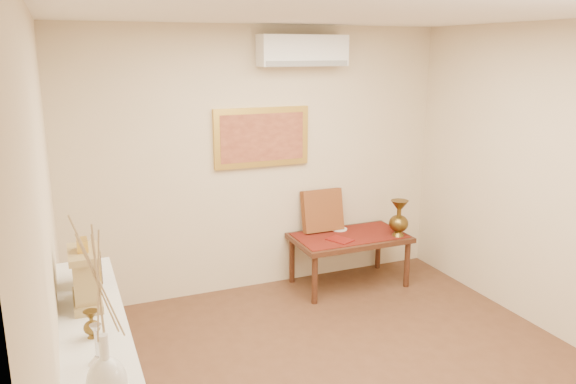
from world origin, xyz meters
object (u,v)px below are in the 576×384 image
white_vase (101,314)px  low_table (349,242)px  wooden_chest (88,266)px  brass_urn_tall (399,214)px  mantel_clock (86,277)px

white_vase → low_table: white_vase is taller
white_vase → wooden_chest: (0.01, 1.43, -0.32)m
brass_urn_tall → wooden_chest: (-3.12, -1.11, 0.31)m
mantel_clock → low_table: size_ratio=0.34×
wooden_chest → low_table: wooden_chest is taller
low_table → brass_urn_tall: bearing=-24.2°
white_vase → brass_urn_tall: white_vase is taller
mantel_clock → wooden_chest: 0.33m
white_vase → mantel_clock: 1.14m
brass_urn_tall → wooden_chest: 3.32m
wooden_chest → white_vase: bearing=-90.4°
low_table → wooden_chest: bearing=-153.5°
brass_urn_tall → mantel_clock: mantel_clock is taller
white_vase → low_table: size_ratio=0.74×
wooden_chest → brass_urn_tall: bearing=19.7°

